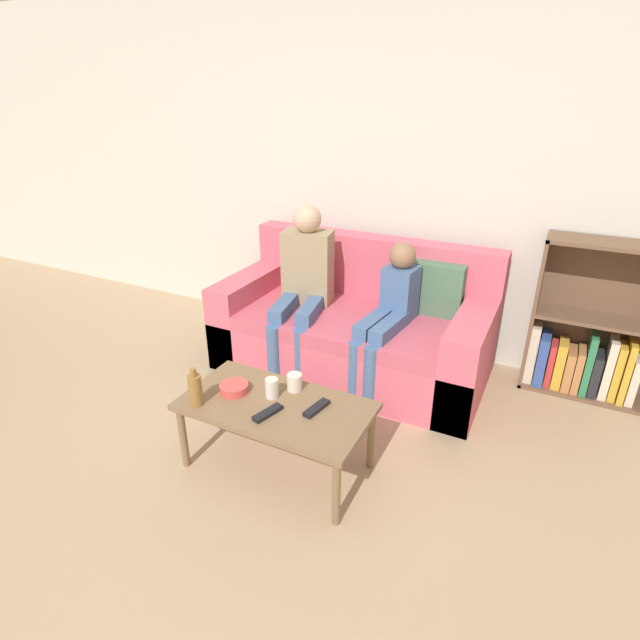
{
  "coord_description": "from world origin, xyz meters",
  "views": [
    {
      "loc": [
        1.36,
        -1.16,
        1.88
      ],
      "look_at": [
        0.17,
        1.22,
        0.64
      ],
      "focal_mm": 28.0,
      "sensor_mm": 36.0,
      "label": 1
    }
  ],
  "objects_px": {
    "cup_far": "(295,382)",
    "cup_near": "(272,388)",
    "couch": "(355,329)",
    "tv_remote_0": "(268,413)",
    "bookshelf": "(590,340)",
    "bottle": "(195,389)",
    "person_child": "(389,311)",
    "snack_bowl": "(234,388)",
    "person_adult": "(304,278)",
    "tv_remote_1": "(317,408)",
    "coffee_table": "(276,411)"
  },
  "relations": [
    {
      "from": "tv_remote_0",
      "to": "couch",
      "type": "bearing_deg",
      "value": 108.28
    },
    {
      "from": "person_child",
      "to": "snack_bowl",
      "type": "bearing_deg",
      "value": -108.99
    },
    {
      "from": "person_adult",
      "to": "tv_remote_1",
      "type": "relative_size",
      "value": 6.59
    },
    {
      "from": "coffee_table",
      "to": "bottle",
      "type": "height_order",
      "value": "bottle"
    },
    {
      "from": "couch",
      "to": "tv_remote_0",
      "type": "xyz_separation_m",
      "value": [
        0.06,
        -1.28,
        0.11
      ]
    },
    {
      "from": "person_adult",
      "to": "couch",
      "type": "bearing_deg",
      "value": 4.42
    },
    {
      "from": "cup_far",
      "to": "snack_bowl",
      "type": "distance_m",
      "value": 0.32
    },
    {
      "from": "person_adult",
      "to": "cup_far",
      "type": "distance_m",
      "value": 1.04
    },
    {
      "from": "tv_remote_0",
      "to": "bookshelf",
      "type": "bearing_deg",
      "value": 64.67
    },
    {
      "from": "person_child",
      "to": "bookshelf",
      "type": "bearing_deg",
      "value": 30.54
    },
    {
      "from": "bookshelf",
      "to": "snack_bowl",
      "type": "bearing_deg",
      "value": -137.41
    },
    {
      "from": "tv_remote_1",
      "to": "bottle",
      "type": "xyz_separation_m",
      "value": [
        -0.57,
        -0.23,
        0.08
      ]
    },
    {
      "from": "tv_remote_1",
      "to": "cup_far",
      "type": "bearing_deg",
      "value": 159.49
    },
    {
      "from": "person_child",
      "to": "cup_far",
      "type": "xyz_separation_m",
      "value": [
        -0.22,
        -0.87,
        -0.11
      ]
    },
    {
      "from": "cup_far",
      "to": "tv_remote_1",
      "type": "xyz_separation_m",
      "value": [
        0.19,
        -0.12,
        -0.04
      ]
    },
    {
      "from": "bookshelf",
      "to": "coffee_table",
      "type": "xyz_separation_m",
      "value": [
        -1.45,
        -1.57,
        -0.02
      ]
    },
    {
      "from": "bookshelf",
      "to": "person_adult",
      "type": "relative_size",
      "value": 0.9
    },
    {
      "from": "snack_bowl",
      "to": "tv_remote_0",
      "type": "bearing_deg",
      "value": -19.82
    },
    {
      "from": "person_child",
      "to": "snack_bowl",
      "type": "height_order",
      "value": "person_child"
    },
    {
      "from": "coffee_table",
      "to": "person_child",
      "type": "bearing_deg",
      "value": 76.91
    },
    {
      "from": "coffee_table",
      "to": "couch",
      "type": "bearing_deg",
      "value": 92.39
    },
    {
      "from": "cup_far",
      "to": "cup_near",
      "type": "bearing_deg",
      "value": -122.53
    },
    {
      "from": "cup_near",
      "to": "tv_remote_0",
      "type": "distance_m",
      "value": 0.17
    },
    {
      "from": "person_child",
      "to": "cup_far",
      "type": "height_order",
      "value": "person_child"
    },
    {
      "from": "cup_near",
      "to": "tv_remote_0",
      "type": "relative_size",
      "value": 0.61
    },
    {
      "from": "cup_far",
      "to": "tv_remote_0",
      "type": "xyz_separation_m",
      "value": [
        -0.01,
        -0.26,
        -0.04
      ]
    },
    {
      "from": "person_child",
      "to": "cup_near",
      "type": "bearing_deg",
      "value": -99.74
    },
    {
      "from": "couch",
      "to": "snack_bowl",
      "type": "distance_m",
      "value": 1.21
    },
    {
      "from": "person_adult",
      "to": "tv_remote_0",
      "type": "distance_m",
      "value": 1.28
    },
    {
      "from": "person_child",
      "to": "cup_near",
      "type": "distance_m",
      "value": 1.03
    },
    {
      "from": "person_child",
      "to": "snack_bowl",
      "type": "relative_size",
      "value": 6.38
    },
    {
      "from": "cup_far",
      "to": "bottle",
      "type": "height_order",
      "value": "bottle"
    },
    {
      "from": "couch",
      "to": "person_adult",
      "type": "relative_size",
      "value": 1.62
    },
    {
      "from": "bookshelf",
      "to": "cup_near",
      "type": "relative_size",
      "value": 9.78
    },
    {
      "from": "couch",
      "to": "bookshelf",
      "type": "distance_m",
      "value": 1.55
    },
    {
      "from": "couch",
      "to": "person_adult",
      "type": "distance_m",
      "value": 0.53
    },
    {
      "from": "bottle",
      "to": "person_child",
      "type": "bearing_deg",
      "value": 63.69
    },
    {
      "from": "person_child",
      "to": "tv_remote_0",
      "type": "xyz_separation_m",
      "value": [
        -0.23,
        -1.13,
        -0.15
      ]
    },
    {
      "from": "person_adult",
      "to": "bottle",
      "type": "bearing_deg",
      "value": -98.32
    },
    {
      "from": "bookshelf",
      "to": "bottle",
      "type": "height_order",
      "value": "bookshelf"
    },
    {
      "from": "cup_near",
      "to": "cup_far",
      "type": "relative_size",
      "value": 1.15
    },
    {
      "from": "tv_remote_0",
      "to": "tv_remote_1",
      "type": "relative_size",
      "value": 1.0
    },
    {
      "from": "coffee_table",
      "to": "person_adult",
      "type": "bearing_deg",
      "value": 110.78
    },
    {
      "from": "coffee_table",
      "to": "snack_bowl",
      "type": "relative_size",
      "value": 6.37
    },
    {
      "from": "tv_remote_0",
      "to": "tv_remote_1",
      "type": "bearing_deg",
      "value": 51.54
    },
    {
      "from": "person_child",
      "to": "cup_far",
      "type": "relative_size",
      "value": 10.58
    },
    {
      "from": "cup_near",
      "to": "cup_far",
      "type": "xyz_separation_m",
      "value": [
        0.07,
        0.11,
        -0.01
      ]
    },
    {
      "from": "couch",
      "to": "tv_remote_1",
      "type": "relative_size",
      "value": 10.65
    },
    {
      "from": "snack_bowl",
      "to": "coffee_table",
      "type": "bearing_deg",
      "value": -0.01
    },
    {
      "from": "bookshelf",
      "to": "bottle",
      "type": "relative_size",
      "value": 5.01
    }
  ]
}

